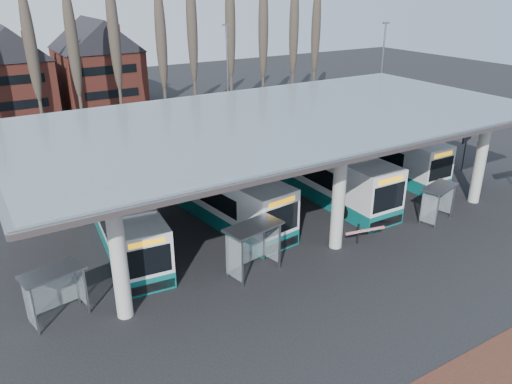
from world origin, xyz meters
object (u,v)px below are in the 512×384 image
bus_2 (319,169)px  bus_1 (215,189)px  bus_0 (123,217)px  shelter_1 (252,238)px  shelter_2 (437,195)px  shelter_0 (53,283)px  bus_3 (377,149)px

bus_2 → bus_1: bearing=175.6°
bus_0 → bus_1: (6.17, 0.67, 0.13)m
bus_1 → shelter_1: size_ratio=4.05×
bus_1 → shelter_2: 13.61m
bus_0 → shelter_0: 7.13m
bus_0 → shelter_2: bus_0 is taller
bus_1 → shelter_1: bearing=-110.3°
bus_0 → bus_3: (20.81, 1.55, 0.10)m
bus_1 → bus_2: (7.76, -0.64, 0.08)m
shelter_2 → bus_1: bearing=129.8°
bus_1 → shelter_0: (-10.88, -6.01, 0.11)m
bus_3 → shelter_2: bearing=-112.1°
shelter_1 → bus_2: bearing=24.1°
shelter_1 → shelter_2: shelter_1 is taller
bus_3 → shelter_1: bus_3 is taller
bus_3 → shelter_0: bearing=-164.7°
shelter_2 → shelter_0: bearing=160.6°
bus_1 → bus_2: size_ratio=0.97×
bus_1 → bus_3: (14.65, 0.88, -0.03)m
bus_0 → shelter_0: bus_0 is taller
shelter_2 → bus_3: bearing=53.5°
bus_3 → bus_1: bearing=-176.4°
bus_1 → bus_3: bus_1 is taller
bus_1 → bus_2: bearing=-11.8°
bus_0 → bus_1: size_ratio=0.92×
bus_3 → shelter_0: size_ratio=4.40×
shelter_1 → shelter_2: size_ratio=1.15×
bus_0 → shelter_0: (-4.71, -5.34, 0.25)m
bus_3 → shelter_0: (-25.53, -6.89, 0.15)m
bus_3 → shelter_1: size_ratio=3.90×
bus_3 → shelter_1: 18.27m
bus_1 → bus_3: size_ratio=1.04×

